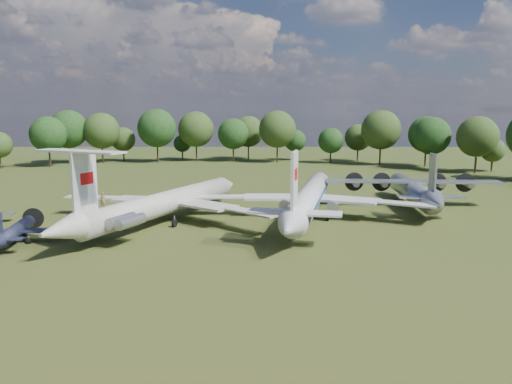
# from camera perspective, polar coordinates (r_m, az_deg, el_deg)

# --- Properties ---
(ground) EXTENTS (300.00, 300.00, 0.00)m
(ground) POSITION_cam_1_polar(r_m,az_deg,el_deg) (75.48, -9.28, -3.31)
(ground) COLOR #214015
(ground) RESTS_ON ground
(il62_airliner) EXTENTS (52.82, 58.21, 4.64)m
(il62_airliner) POSITION_cam_1_polar(r_m,az_deg,el_deg) (74.14, -10.30, -1.73)
(il62_airliner) COLOR silver
(il62_airliner) RESTS_ON ground
(tu104_jet) EXTENTS (46.53, 56.05, 4.94)m
(tu104_jet) POSITION_cam_1_polar(r_m,az_deg,el_deg) (76.31, 6.08, -1.20)
(tu104_jet) COLOR silver
(tu104_jet) RESTS_ON ground
(an12_transport) EXTENTS (31.74, 35.01, 4.37)m
(an12_transport) POSITION_cam_1_polar(r_m,az_deg,el_deg) (89.33, 17.49, -0.22)
(an12_transport) COLOR #A7AAAF
(an12_transport) RESTS_ON ground
(small_prop_west) EXTENTS (14.47, 18.20, 2.44)m
(small_prop_west) POSITION_cam_1_polar(r_m,az_deg,el_deg) (68.79, -25.73, -4.34)
(small_prop_west) COLOR black
(small_prop_west) RESTS_ON ground
(person_on_il62) EXTENTS (0.71, 0.49, 1.89)m
(person_on_il62) POSITION_cam_1_polar(r_m,az_deg,el_deg) (63.55, -17.11, -0.86)
(person_on_il62) COLOR olive
(person_on_il62) RESTS_ON il62_airliner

